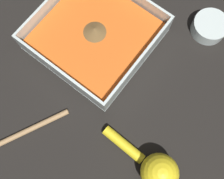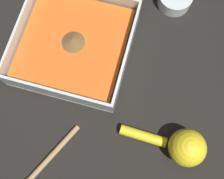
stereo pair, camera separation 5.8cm
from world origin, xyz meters
name	(u,v)px [view 1 (the left image)]	position (x,y,z in m)	size (l,w,h in m)	color
ground_plane	(109,35)	(0.00, 0.00, 0.00)	(4.00, 4.00, 0.00)	black
square_dish	(95,35)	(-0.03, 0.02, 0.02)	(0.26, 0.26, 0.07)	silver
spice_bowl	(209,27)	(0.16, -0.19, 0.02)	(0.08, 0.08, 0.03)	silver
lemon_squeezer	(156,170)	(-0.19, -0.27, 0.04)	(0.08, 0.18, 0.08)	yellow
wooden_spoon	(12,137)	(-0.33, 0.02, 0.01)	(0.22, 0.12, 0.01)	tan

